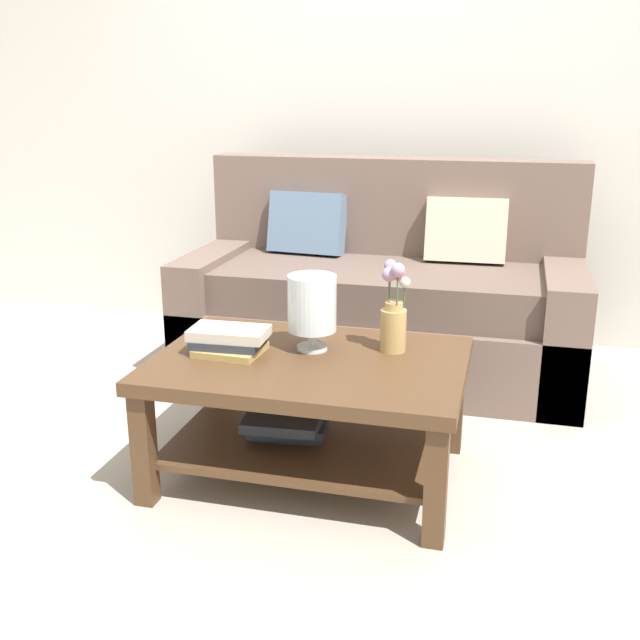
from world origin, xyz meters
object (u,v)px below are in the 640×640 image
(couch, at_px, (383,300))
(glass_hurricane_vase, at_px, (312,305))
(coffee_table, at_px, (308,393))
(book_stack_main, at_px, (229,340))
(flower_pitcher, at_px, (394,313))

(couch, relative_size, glass_hurricane_vase, 6.89)
(couch, distance_m, coffee_table, 1.21)
(couch, bearing_deg, book_stack_main, -106.39)
(glass_hurricane_vase, height_order, flower_pitcher, flower_pitcher)
(coffee_table, bearing_deg, glass_hurricane_vase, 95.34)
(coffee_table, xyz_separation_m, flower_pitcher, (0.29, 0.16, 0.28))
(couch, relative_size, flower_pitcher, 5.70)
(couch, xyz_separation_m, flower_pitcher, (0.22, -1.05, 0.25))
(flower_pitcher, bearing_deg, glass_hurricane_vase, -168.17)
(couch, xyz_separation_m, glass_hurricane_vase, (-0.07, -1.11, 0.28))
(coffee_table, height_order, book_stack_main, book_stack_main)
(book_stack_main, xyz_separation_m, flower_pitcher, (0.58, 0.17, 0.10))
(book_stack_main, xyz_separation_m, glass_hurricane_vase, (0.29, 0.11, 0.13))
(book_stack_main, relative_size, flower_pitcher, 0.84)
(couch, height_order, flower_pitcher, couch)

